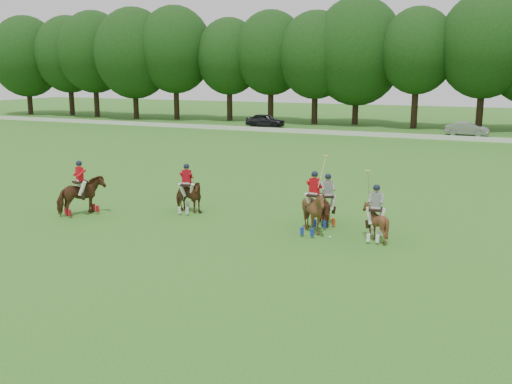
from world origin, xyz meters
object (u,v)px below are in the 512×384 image
at_px(polo_red_c, 314,211).
at_px(polo_stripe_a, 327,206).
at_px(polo_red_b, 187,195).
at_px(polo_stripe_b, 375,221).
at_px(car_left, 265,120).
at_px(polo_ball, 330,237).
at_px(car_mid, 467,129).
at_px(polo_red_a, 81,195).

bearing_deg(polo_red_c, polo_stripe_a, 87.24).
bearing_deg(polo_red_b, polo_red_c, -7.84).
bearing_deg(polo_red_b, polo_stripe_a, 6.05).
bearing_deg(polo_stripe_b, car_left, 118.58).
xyz_separation_m(polo_stripe_b, polo_ball, (-1.58, -0.46, -0.70)).
relative_size(car_mid, polo_ball, 44.11).
xyz_separation_m(car_left, polo_red_b, (12.35, -37.54, 0.03)).
xyz_separation_m(polo_red_a, polo_stripe_a, (10.23, 2.94, -0.13)).
distance_m(car_mid, polo_red_b, 38.59).
bearing_deg(polo_ball, car_left, 116.47).
relative_size(polo_red_a, polo_stripe_b, 0.90).
xyz_separation_m(polo_red_b, polo_stripe_a, (6.25, 0.66, -0.03)).
distance_m(polo_red_a, polo_ball, 11.04).
relative_size(polo_red_b, polo_red_c, 0.73).
relative_size(car_left, polo_red_c, 1.46).
distance_m(polo_red_b, polo_ball, 7.14).
bearing_deg(polo_stripe_a, polo_stripe_b, -32.91).
relative_size(car_mid, polo_red_a, 1.66).
bearing_deg(polo_stripe_a, car_mid, 85.82).
bearing_deg(car_mid, polo_red_c, -179.86).
xyz_separation_m(polo_red_a, polo_red_c, (10.16, 1.43, 0.02)).
height_order(polo_stripe_b, polo_ball, polo_stripe_b).
bearing_deg(car_left, polo_red_a, -171.50).
bearing_deg(car_left, polo_stripe_b, -154.79).
height_order(car_left, polo_stripe_b, polo_stripe_b).
relative_size(polo_stripe_b, polo_ball, 29.50).
bearing_deg(polo_stripe_b, car_mid, 89.42).
distance_m(car_left, polo_red_b, 39.52).
height_order(polo_red_b, polo_stripe_a, polo_red_b).
xyz_separation_m(car_mid, polo_stripe_a, (-2.70, -36.88, 0.09)).
xyz_separation_m(polo_red_c, polo_stripe_b, (2.38, 0.02, -0.16)).
distance_m(polo_red_b, polo_stripe_a, 6.29).
height_order(car_mid, polo_ball, car_mid).
height_order(car_mid, polo_stripe_a, polo_stripe_a).
bearing_deg(polo_stripe_b, polo_red_a, -173.39).
bearing_deg(car_left, polo_red_c, -157.61).
bearing_deg(car_mid, polo_stripe_a, -179.91).
relative_size(polo_red_a, polo_stripe_a, 1.14).
xyz_separation_m(car_left, polo_stripe_b, (20.91, -38.37, -0.00)).
xyz_separation_m(polo_stripe_a, polo_stripe_b, (2.30, -1.49, -0.00)).
bearing_deg(polo_ball, polo_red_b, 169.56).
height_order(car_left, polo_red_a, polo_red_a).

